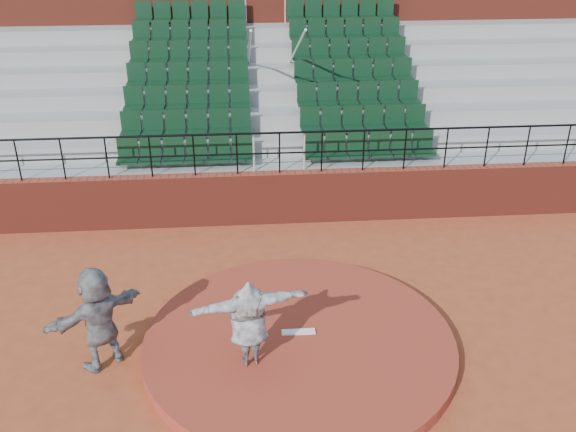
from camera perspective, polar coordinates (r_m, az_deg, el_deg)
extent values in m
plane|color=#A24524|center=(11.67, 0.99, -11.74)|extent=(90.00, 90.00, 0.00)
cylinder|color=#9D3523|center=(11.60, 1.00, -11.25)|extent=(5.50, 5.50, 0.25)
cube|color=white|center=(11.63, 0.93, -10.25)|extent=(0.60, 0.15, 0.03)
cube|color=maroon|center=(15.59, -0.73, 1.68)|extent=(24.00, 0.30, 1.30)
cylinder|color=black|center=(14.96, -0.76, 7.40)|extent=(24.00, 0.05, 0.05)
cylinder|color=black|center=(15.14, -0.75, 5.62)|extent=(24.00, 0.04, 0.04)
cylinder|color=black|center=(15.94, -22.89, 4.56)|extent=(0.04, 0.04, 1.00)
cylinder|color=black|center=(15.65, -19.41, 4.78)|extent=(0.04, 0.04, 1.00)
cylinder|color=black|center=(15.42, -15.81, 4.98)|extent=(0.04, 0.04, 1.00)
cylinder|color=black|center=(15.25, -12.12, 5.17)|extent=(0.04, 0.04, 1.00)
cylinder|color=black|center=(15.15, -8.36, 5.34)|extent=(0.04, 0.04, 1.00)
cylinder|color=black|center=(15.11, -4.56, 5.49)|extent=(0.04, 0.04, 1.00)
cylinder|color=black|center=(15.14, -0.75, 5.62)|extent=(0.04, 0.04, 1.00)
cylinder|color=black|center=(15.23, 3.02, 5.72)|extent=(0.04, 0.04, 1.00)
cylinder|color=black|center=(15.39, 6.74, 5.79)|extent=(0.04, 0.04, 1.00)
cylinder|color=black|center=(15.61, 10.36, 5.84)|extent=(0.04, 0.04, 1.00)
cylinder|color=black|center=(15.89, 13.87, 5.87)|extent=(0.04, 0.04, 1.00)
cylinder|color=black|center=(16.23, 17.25, 5.87)|extent=(0.04, 0.04, 1.00)
cylinder|color=black|center=(16.62, 20.48, 5.86)|extent=(0.04, 0.04, 1.00)
cylinder|color=black|center=(17.06, 23.55, 5.83)|extent=(0.04, 0.04, 1.00)
cube|color=gray|center=(16.11, -0.87, 2.54)|extent=(24.00, 0.85, 1.30)
cube|color=black|center=(15.76, -9.12, 5.61)|extent=(3.30, 0.48, 0.72)
cube|color=black|center=(16.02, 7.21, 6.09)|extent=(3.30, 0.48, 0.72)
cube|color=gray|center=(16.81, -1.06, 4.35)|extent=(24.00, 0.85, 1.70)
cube|color=black|center=(16.42, -9.04, 7.98)|extent=(3.30, 0.48, 0.72)
cube|color=black|center=(16.67, 6.72, 8.41)|extent=(3.30, 0.48, 0.72)
cube|color=gray|center=(17.53, -1.24, 6.01)|extent=(24.00, 0.85, 2.10)
cube|color=black|center=(17.11, -8.96, 10.16)|extent=(3.30, 0.48, 0.72)
cube|color=black|center=(17.35, 6.27, 10.56)|extent=(3.30, 0.48, 0.72)
cube|color=gray|center=(18.25, -1.41, 7.55)|extent=(24.00, 0.85, 2.50)
cube|color=black|center=(17.82, -8.88, 12.17)|extent=(3.30, 0.48, 0.72)
cube|color=black|center=(18.05, 5.85, 12.54)|extent=(3.30, 0.48, 0.72)
cube|color=gray|center=(19.00, -1.57, 8.96)|extent=(24.00, 0.85, 2.90)
cube|color=black|center=(18.56, -8.81, 14.03)|extent=(3.30, 0.48, 0.72)
cube|color=black|center=(18.78, 5.46, 14.36)|extent=(3.30, 0.48, 0.72)
cube|color=gray|center=(19.75, -1.71, 10.27)|extent=(24.00, 0.85, 3.30)
cube|color=black|center=(19.30, -8.74, 15.74)|extent=(3.30, 0.48, 0.72)
cube|color=black|center=(19.52, 5.08, 16.05)|extent=(3.30, 0.48, 0.72)
cube|color=gray|center=(20.51, -1.85, 11.48)|extent=(24.00, 0.85, 3.70)
cube|color=black|center=(20.07, -8.68, 17.32)|extent=(3.30, 0.48, 0.72)
cube|color=black|center=(20.28, 4.73, 17.62)|extent=(3.30, 0.48, 0.72)
cylinder|color=silver|center=(17.64, -3.50, 14.09)|extent=(0.06, 5.97, 2.46)
cylinder|color=silver|center=(17.70, 0.51, 14.18)|extent=(0.06, 5.97, 2.46)
cube|color=maroon|center=(22.02, -2.18, 17.07)|extent=(24.00, 3.00, 7.10)
imported|color=black|center=(10.55, -3.50, -9.45)|extent=(2.02, 0.94, 1.58)
imported|color=black|center=(11.26, -16.50, -8.69)|extent=(1.72, 1.51, 1.88)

